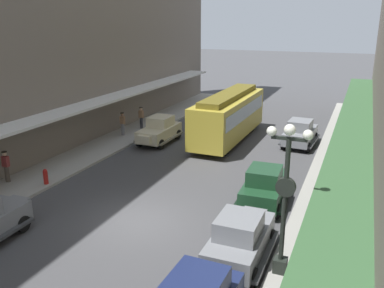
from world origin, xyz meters
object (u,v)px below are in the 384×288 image
object	(u,v)px
streetcar	(229,114)
parked_car_1	(240,237)
parked_car_5	(159,130)
pedestrian_4	(6,166)
parked_car_0	(265,185)
pedestrian_1	(141,117)
pedestrian_2	(123,124)
parked_car_4	(300,132)
fire_hydrant	(46,176)
lamp_post_with_clock	(285,195)
pedestrian_3	(354,127)

from	to	relation	value
streetcar	parked_car_1	bearing A→B (deg)	-70.57
parked_car_5	pedestrian_4	distance (m)	10.67
parked_car_0	pedestrian_1	world-z (taller)	parked_car_0
pedestrian_2	parked_car_4	bearing A→B (deg)	12.87
pedestrian_1	pedestrian_2	xyz separation A→B (m)	(-0.30, -2.23, 0.00)
fire_hydrant	pedestrian_1	size ratio (longest dim) A/B	0.49
streetcar	pedestrian_1	distance (m)	7.21
parked_car_5	pedestrian_4	xyz separation A→B (m)	(-3.87, -9.94, 0.07)
parked_car_1	parked_car_5	world-z (taller)	same
pedestrian_1	pedestrian_4	xyz separation A→B (m)	(-1.02, -12.42, 0.00)
lamp_post_with_clock	parked_car_0	bearing A→B (deg)	108.52
parked_car_0	lamp_post_with_clock	bearing A→B (deg)	-71.48
pedestrian_4	pedestrian_2	bearing A→B (deg)	85.98
fire_hydrant	pedestrian_4	bearing A→B (deg)	-165.19
parked_car_0	parked_car_5	distance (m)	11.52
parked_car_5	fire_hydrant	size ratio (longest dim) A/B	5.20
parked_car_0	parked_car_4	bearing A→B (deg)	89.43
parked_car_4	pedestrian_3	xyz separation A→B (m)	(3.35, 2.83, 0.05)
parked_car_0	lamp_post_with_clock	distance (m)	6.08
parked_car_0	parked_car_1	world-z (taller)	same
parked_car_5	pedestrian_1	xyz separation A→B (m)	(-2.85, 2.48, 0.07)
streetcar	pedestrian_4	size ratio (longest dim) A/B	5.76
streetcar	pedestrian_1	xyz separation A→B (m)	(-7.16, 0.09, -0.89)
parked_car_4	lamp_post_with_clock	distance (m)	15.77
parked_car_5	fire_hydrant	xyz separation A→B (m)	(-1.81, -9.40, -0.38)
parked_car_0	parked_car_1	bearing A→B (deg)	-86.64
fire_hydrant	pedestrian_3	size ratio (longest dim) A/B	0.50
fire_hydrant	streetcar	bearing A→B (deg)	62.59
parked_car_5	pedestrian_3	distance (m)	13.90
fire_hydrant	pedestrian_2	distance (m)	9.75
pedestrian_3	fire_hydrant	bearing A→B (deg)	-133.23
parked_car_4	lamp_post_with_clock	xyz separation A→B (m)	(1.72, -15.54, 2.04)
pedestrian_3	parked_car_1	bearing A→B (deg)	-99.93
parked_car_5	pedestrian_4	bearing A→B (deg)	-111.27
fire_hydrant	pedestrian_4	world-z (taller)	pedestrian_4
fire_hydrant	parked_car_1	bearing A→B (deg)	-13.61
fire_hydrant	pedestrian_2	xyz separation A→B (m)	(-1.35, 9.65, 0.45)
pedestrian_4	parked_car_1	bearing A→B (deg)	-9.28
parked_car_4	pedestrian_1	xyz separation A→B (m)	(-12.08, -0.60, 0.07)
parked_car_4	streetcar	xyz separation A→B (m)	(-4.92, -0.69, 0.96)
parked_car_1	streetcar	distance (m)	15.41
pedestrian_4	parked_car_5	bearing A→B (deg)	68.73
parked_car_5	pedestrian_2	world-z (taller)	parked_car_5
parked_car_1	parked_car_4	world-z (taller)	same
parked_car_0	parked_car_4	size ratio (longest dim) A/B	1.00
fire_hydrant	pedestrian_2	bearing A→B (deg)	97.95
fire_hydrant	pedestrian_3	world-z (taller)	pedestrian_3
parked_car_1	parked_car_4	distance (m)	15.19
lamp_post_with_clock	pedestrian_4	distance (m)	15.15
pedestrian_4	parked_car_4	bearing A→B (deg)	44.83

